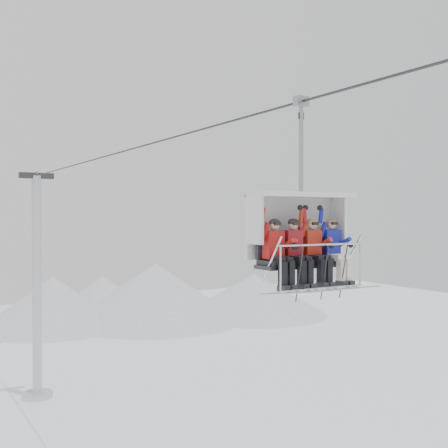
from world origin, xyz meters
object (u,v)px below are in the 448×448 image
skier_center_left (296,250)px  skier_far_right (334,249)px  chairlift_carrier (297,228)px  skier_center_right (315,250)px  lift_tower_right (37,301)px  skier_far_left (277,251)px

skier_center_left → skier_far_right: bearing=0.0°
chairlift_carrier → skier_center_right: 0.60m
chairlift_carrier → skier_far_right: bearing=-22.0°
skier_center_left → skier_center_right: size_ratio=1.00×
lift_tower_right → skier_far_right: 25.76m
skier_far_left → skier_far_right: same height
lift_tower_right → skier_center_left: 25.75m
lift_tower_right → skier_far_left: bearing=-91.7°
chairlift_carrier → skier_far_left: 0.93m
skier_far_right → skier_center_left: bearing=180.0°
lift_tower_right → skier_far_right: size_ratio=7.99×
skier_center_left → chairlift_carrier: bearing=47.4°
lift_tower_right → skier_center_right: bearing=-89.5°
lift_tower_right → skier_far_left: (-0.75, -25.37, 4.41)m
lift_tower_right → skier_center_right: 25.75m
chairlift_carrier → skier_center_left: (-0.28, -0.30, -0.46)m
chairlift_carrier → skier_far_left: size_ratio=2.36×
skier_far_left → skier_center_right: 0.98m
skier_far_left → skier_center_left: same height
skier_center_right → chairlift_carrier: bearing=126.4°
lift_tower_right → skier_center_right: size_ratio=7.99×
lift_tower_right → skier_center_right: (0.22, -25.37, 4.41)m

